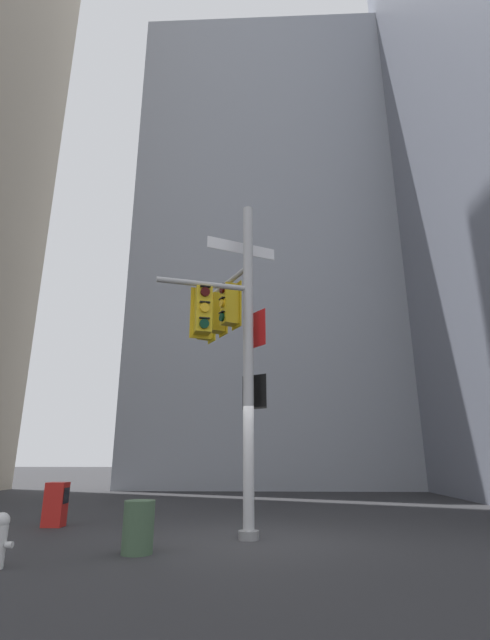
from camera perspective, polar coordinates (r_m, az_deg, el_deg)
ground at (r=9.48m, az=0.48°, el=-26.10°), size 120.00×120.00×0.00m
building_mid_block at (r=32.71m, az=4.96°, el=5.65°), size 17.23×17.23×28.04m
signal_pole_assembly at (r=10.41m, az=-2.35°, el=-1.11°), size 2.54×3.21×7.10m
newspaper_box at (r=11.84m, az=-22.87°, el=-20.72°), size 0.45×0.36×0.94m
trash_bin at (r=8.32m, az=-13.37°, el=-24.15°), size 0.51×0.51×0.81m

